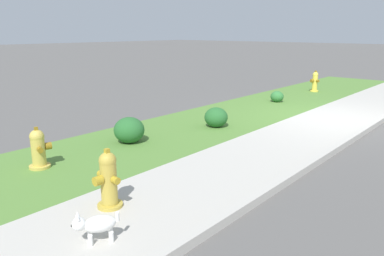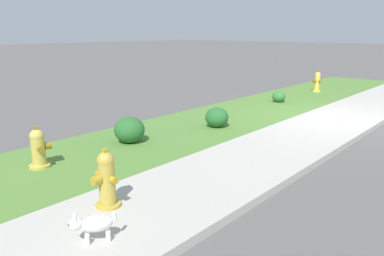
{
  "view_description": "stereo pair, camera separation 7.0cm",
  "coord_description": "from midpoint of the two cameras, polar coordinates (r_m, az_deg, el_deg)",
  "views": [
    {
      "loc": [
        -9.41,
        -3.3,
        2.19
      ],
      "look_at": [
        -4.19,
        1.17,
        0.4
      ],
      "focal_mm": 35.0,
      "sensor_mm": 36.0,
      "label": 1
    },
    {
      "loc": [
        -9.36,
        -3.36,
        2.19
      ],
      "look_at": [
        -4.19,
        1.17,
        0.4
      ],
      "focal_mm": 35.0,
      "sensor_mm": 36.0,
      "label": 2
    }
  ],
  "objects": [
    {
      "name": "street_curb",
      "position": [
        9.9,
        26.55,
        0.62
      ],
      "size": [
        18.0,
        0.16,
        0.12
      ],
      "primitive_type": "cube",
      "color": "#BCB7AD",
      "rests_on": "ground"
    },
    {
      "name": "fire_hydrant_by_grass_verge",
      "position": [
        6.61,
        -22.08,
        -2.87
      ],
      "size": [
        0.39,
        0.41,
        0.7
      ],
      "rotation": [
        0.0,
        0.0,
        4.43
      ],
      "color": "gold",
      "rests_on": "ground"
    },
    {
      "name": "fire_hydrant_mid_block",
      "position": [
        4.86,
        -12.49,
        -7.65
      ],
      "size": [
        0.37,
        0.39,
        0.79
      ],
      "rotation": [
        0.0,
        0.0,
        1.54
      ],
      "color": "gold",
      "rests_on": "ground"
    },
    {
      "name": "small_white_dog",
      "position": [
        4.2,
        -14.42,
        -14.01
      ],
      "size": [
        0.44,
        0.35,
        0.38
      ],
      "rotation": [
        0.0,
        0.0,
        2.59
      ],
      "color": "white",
      "rests_on": "ground"
    },
    {
      "name": "sidewalk_pavement",
      "position": [
        10.2,
        21.16,
        1.23
      ],
      "size": [
        18.0,
        1.83,
        0.01
      ],
      "primitive_type": "cube",
      "color": "#BCB7AD",
      "rests_on": "ground"
    },
    {
      "name": "shrub_bush_far_verge",
      "position": [
        7.61,
        -9.25,
        -0.29
      ],
      "size": [
        0.61,
        0.61,
        0.52
      ],
      "color": "#28662D",
      "rests_on": "ground"
    },
    {
      "name": "grass_verge",
      "position": [
        11.14,
        10.28,
        3.05
      ],
      "size": [
        18.0,
        2.68,
        0.01
      ],
      "primitive_type": "cube",
      "color": "#568438",
      "rests_on": "ground"
    },
    {
      "name": "fire_hydrant_across_street",
      "position": [
        14.57,
        18.66,
        6.69
      ],
      "size": [
        0.35,
        0.37,
        0.77
      ],
      "rotation": [
        0.0,
        0.0,
        1.14
      ],
      "color": "yellow",
      "rests_on": "ground"
    },
    {
      "name": "shrub_bush_near_lamp",
      "position": [
        8.75,
        4.03,
        1.63
      ],
      "size": [
        0.55,
        0.55,
        0.46
      ],
      "color": "#28662D",
      "rests_on": "ground"
    },
    {
      "name": "shrub_bush_mid_verge",
      "position": [
        12.15,
        13.25,
        4.67
      ],
      "size": [
        0.41,
        0.41,
        0.35
      ],
      "color": "#337538",
      "rests_on": "ground"
    },
    {
      "name": "ground_plane",
      "position": [
        10.2,
        21.16,
        1.2
      ],
      "size": [
        120.0,
        120.0,
        0.0
      ],
      "primitive_type": "plane",
      "color": "#5B5956"
    }
  ]
}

